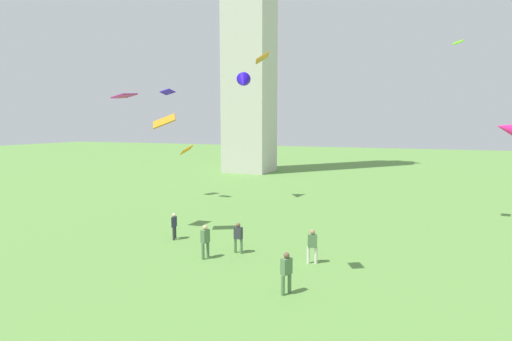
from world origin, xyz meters
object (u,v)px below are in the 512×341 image
at_px(person_1, 238,236).
at_px(kite_flying_4, 187,150).
at_px(kite_flying_2, 243,82).
at_px(kite_flying_6, 164,121).
at_px(kite_flying_5, 168,92).
at_px(kite_flying_1, 511,129).
at_px(kite_flying_7, 458,42).
at_px(person_3, 174,225).
at_px(person_4, 286,270).
at_px(person_0, 205,240).
at_px(kite_flying_8, 262,58).
at_px(kite_flying_3, 125,96).
at_px(person_2, 312,244).

bearing_deg(person_1, kite_flying_4, -46.55).
xyz_separation_m(kite_flying_2, kite_flying_6, (-0.06, -12.05, -3.50)).
bearing_deg(kite_flying_5, person_1, 148.23).
xyz_separation_m(kite_flying_1, kite_flying_7, (-3.49, -0.62, 5.73)).
height_order(person_3, kite_flying_7, kite_flying_7).
bearing_deg(person_4, kite_flying_5, -107.62).
bearing_deg(kite_flying_6, person_0, 121.15).
distance_m(person_0, kite_flying_8, 9.87).
relative_size(person_1, person_4, 0.95).
relative_size(person_1, kite_flying_8, 1.68).
bearing_deg(kite_flying_6, kite_flying_4, -88.73).
relative_size(person_3, kite_flying_8, 1.61).
height_order(kite_flying_2, kite_flying_3, kite_flying_2).
distance_m(person_1, kite_flying_4, 18.76).
height_order(person_0, kite_flying_6, kite_flying_6).
bearing_deg(kite_flying_2, kite_flying_8, -86.52).
relative_size(kite_flying_1, kite_flying_4, 1.51).
relative_size(person_2, kite_flying_6, 1.01).
bearing_deg(kite_flying_4, person_0, 54.68).
bearing_deg(person_1, person_0, 51.88).
bearing_deg(person_1, person_4, 138.11).
relative_size(person_1, kite_flying_2, 0.68).
height_order(person_4, kite_flying_8, kite_flying_8).
xyz_separation_m(person_0, kite_flying_4, (-10.65, 15.48, 3.53)).
bearing_deg(kite_flying_2, person_3, -108.55).
relative_size(person_4, kite_flying_1, 0.75).
relative_size(person_0, person_4, 1.00).
bearing_deg(kite_flying_7, kite_flying_2, 89.47).
bearing_deg(person_2, kite_flying_4, -59.73).
xyz_separation_m(person_4, kite_flying_1, (10.56, 15.64, 5.70)).
distance_m(person_4, kite_flying_7, 20.16).
relative_size(person_4, kite_flying_3, 1.23).
xyz_separation_m(person_2, kite_flying_3, (-12.61, 1.35, 7.83)).
relative_size(person_4, kite_flying_7, 1.78).
relative_size(person_1, kite_flying_6, 0.97).
bearing_deg(person_3, person_4, -139.03).
xyz_separation_m(person_0, kite_flying_7, (12.37, 12.40, 11.43)).
xyz_separation_m(person_0, kite_flying_2, (-4.38, 15.02, 9.71)).
relative_size(kite_flying_6, kite_flying_8, 1.72).
distance_m(person_0, kite_flying_6, 8.19).
distance_m(kite_flying_3, kite_flying_8, 12.30).
distance_m(person_2, kite_flying_8, 9.55).
height_order(kite_flying_5, kite_flying_8, kite_flying_5).
height_order(kite_flying_3, kite_flying_5, kite_flying_5).
xyz_separation_m(person_2, kite_flying_6, (-9.85, 1.60, 6.23)).
height_order(kite_flying_3, kite_flying_4, kite_flying_3).
relative_size(person_3, kite_flying_2, 0.65).
distance_m(person_0, kite_flying_3, 10.96).
relative_size(kite_flying_5, kite_flying_8, 1.33).
relative_size(person_2, kite_flying_1, 0.73).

